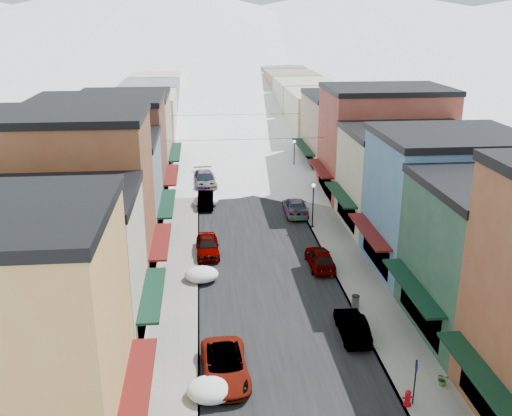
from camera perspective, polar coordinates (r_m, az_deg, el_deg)
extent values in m
cube|color=black|center=(79.58, -2.14, 5.52)|extent=(10.00, 160.00, 0.01)
cube|color=gray|center=(79.47, -6.92, 5.43)|extent=(3.20, 160.00, 0.15)
cube|color=gray|center=(80.21, 2.59, 5.67)|extent=(3.20, 160.00, 0.15)
cube|color=slate|center=(79.44, -5.79, 5.46)|extent=(0.10, 160.00, 0.15)
cube|color=slate|center=(80.01, 1.49, 5.65)|extent=(0.10, 160.00, 0.15)
cube|color=#57100E|center=(26.39, -11.77, -16.94)|extent=(1.20, 7.22, 0.15)
cube|color=beige|center=(34.04, -19.95, -6.55)|extent=(10.00, 8.00, 9.00)
cube|color=black|center=(32.37, -20.89, 1.08)|extent=(10.20, 8.20, 0.50)
cube|color=black|center=(33.62, -10.33, -8.45)|extent=(1.20, 6.80, 0.15)
cube|color=brown|center=(40.84, -18.27, 0.15)|extent=(11.00, 8.00, 12.00)
cube|color=black|center=(39.38, -19.21, 8.79)|extent=(11.20, 8.20, 0.50)
cube|color=#57100E|center=(40.87, -9.50, -3.29)|extent=(1.20, 6.80, 0.15)
cube|color=slate|center=(49.20, -15.48, 1.42)|extent=(10.00, 9.00, 8.50)
cube|color=black|center=(48.09, -15.94, 6.54)|extent=(10.20, 9.20, 0.50)
cube|color=black|center=(48.84, -8.89, 0.47)|extent=(1.20, 7.65, 0.15)
cube|color=brown|center=(57.66, -15.12, 5.02)|extent=(12.00, 9.00, 10.50)
cube|color=black|center=(56.65, -15.60, 10.42)|extent=(12.20, 9.20, 0.50)
cube|color=#57100E|center=(57.44, -8.44, 3.31)|extent=(1.20, 7.65, 0.15)
cube|color=tan|center=(67.27, -12.93, 6.70)|extent=(10.00, 11.00, 9.50)
cube|color=black|center=(66.43, -13.24, 10.91)|extent=(10.20, 11.20, 0.50)
cube|color=black|center=(67.11, -8.06, 5.60)|extent=(1.20, 9.35, 0.15)
cube|color=black|center=(28.12, 21.83, -15.55)|extent=(1.20, 7.65, 0.15)
cube|color=#224836|center=(36.95, 23.68, -5.00)|extent=(10.00, 9.00, 9.00)
cube|color=black|center=(35.17, 15.32, -7.56)|extent=(1.20, 7.65, 0.15)
cube|color=teal|center=(44.26, 18.33, 0.21)|extent=(10.00, 9.00, 10.00)
cube|color=black|center=(42.95, 19.05, 6.86)|extent=(10.20, 9.20, 0.50)
cube|color=#57100E|center=(42.95, 11.22, -2.29)|extent=(1.20, 7.65, 0.15)
cube|color=#BEB999|center=(52.61, 14.95, 2.60)|extent=(11.00, 9.00, 8.50)
cube|color=black|center=(51.57, 15.37, 7.40)|extent=(11.20, 9.20, 0.50)
cube|color=black|center=(51.13, 8.42, 1.35)|extent=(1.20, 7.65, 0.15)
cube|color=maroon|center=(60.70, 12.63, 6.14)|extent=(12.00, 9.00, 11.00)
cube|color=black|center=(59.73, 13.03, 11.52)|extent=(12.20, 9.20, 0.50)
cube|color=#57100E|center=(59.55, 6.40, 3.96)|extent=(1.20, 7.65, 0.15)
cube|color=#987A64|center=(70.00, 9.31, 7.18)|extent=(10.00, 11.00, 9.00)
cube|color=black|center=(69.21, 9.52, 11.03)|extent=(10.20, 11.20, 0.50)
cube|color=black|center=(69.08, 4.73, 6.11)|extent=(1.20, 9.35, 0.15)
cube|color=gray|center=(80.98, -11.22, 8.30)|extent=(9.00, 13.00, 8.00)
cube|color=gray|center=(82.35, 6.56, 8.71)|extent=(9.00, 13.00, 8.00)
cube|color=gray|center=(94.73, -10.45, 9.86)|extent=(9.00, 13.00, 8.00)
cube|color=gray|center=(95.90, 4.83, 10.21)|extent=(9.00, 13.00, 8.00)
cube|color=gray|center=(108.54, -9.88, 11.02)|extent=(9.00, 13.00, 8.00)
cube|color=gray|center=(109.57, 3.53, 11.33)|extent=(9.00, 13.00, 8.00)
cube|color=gray|center=(122.40, -9.43, 11.92)|extent=(9.00, 13.00, 8.00)
cube|color=gray|center=(123.31, 2.50, 12.20)|extent=(9.00, 13.00, 8.00)
cube|color=silver|center=(242.63, -4.62, 15.96)|extent=(360.00, 40.00, 12.00)
cone|color=white|center=(293.39, -11.06, 18.35)|extent=(300.00, 300.00, 34.00)
cone|color=white|center=(296.79, 9.50, 18.06)|extent=(320.00, 320.00, 30.00)
cylinder|color=black|center=(58.75, -1.02, 6.88)|extent=(16.40, 0.04, 0.04)
cylinder|color=black|center=(73.45, -1.96, 9.32)|extent=(16.40, 0.04, 0.04)
imported|color=silver|center=(31.43, -3.12, -15.51)|extent=(2.63, 5.31, 1.45)
imported|color=#A0A2A8|center=(46.03, -4.87, -3.76)|extent=(1.94, 4.57, 1.54)
imported|color=black|center=(57.32, -5.06, 0.83)|extent=(1.64, 4.43, 1.45)
imported|color=#A4A7AC|center=(63.80, -5.14, 2.84)|extent=(2.84, 6.08, 1.72)
imported|color=black|center=(35.39, 9.60, -11.54)|extent=(1.58, 4.26, 1.39)
imported|color=gray|center=(43.91, 6.43, -4.97)|extent=(1.84, 4.54, 1.54)
imported|color=black|center=(55.08, 3.96, 0.15)|extent=(2.40, 5.44, 1.55)
imported|color=#AAAEB2|center=(79.69, -2.59, 6.05)|extent=(2.01, 4.29, 1.42)
imported|color=white|center=(80.82, -1.78, 6.26)|extent=(2.60, 5.34, 1.46)
cylinder|color=#A60810|center=(30.65, 14.87, -18.43)|extent=(0.38, 0.38, 0.11)
cylinder|color=#A60810|center=(30.48, 14.92, -18.01)|extent=(0.27, 0.27, 0.67)
sphere|color=#A60810|center=(30.26, 14.98, -17.43)|extent=(0.29, 0.29, 0.29)
cylinder|color=#A60810|center=(30.41, 14.94, -17.84)|extent=(0.51, 0.11, 0.11)
cylinder|color=black|center=(30.13, 15.60, -16.41)|extent=(0.07, 0.07, 2.51)
cube|color=navy|center=(29.63, 15.76, -14.96)|extent=(0.04, 0.34, 0.46)
cylinder|color=slate|center=(38.33, 9.92, -9.24)|extent=(0.48, 0.48, 0.83)
cylinder|color=black|center=(38.13, 9.95, -8.67)|extent=(0.52, 0.52, 0.06)
cylinder|color=black|center=(51.74, 5.64, -1.85)|extent=(0.28, 0.28, 0.09)
cylinder|color=black|center=(51.11, 5.71, 0.08)|extent=(0.11, 0.11, 3.78)
sphere|color=white|center=(50.50, 5.78, 2.27)|extent=(0.34, 0.34, 0.34)
cylinder|color=black|center=(68.69, 3.79, 3.47)|extent=(0.29, 0.29, 0.10)
cylinder|color=black|center=(68.22, 3.83, 4.97)|extent=(0.11, 0.11, 3.80)
sphere|color=white|center=(67.75, 3.87, 6.65)|extent=(0.34, 0.34, 0.34)
imported|color=#3B6F32|center=(32.33, 18.15, -15.98)|extent=(0.62, 0.54, 0.68)
ellipsoid|color=white|center=(30.19, -4.50, -17.65)|extent=(2.48, 2.10, 1.05)
ellipsoid|color=white|center=(31.32, -4.16, -16.71)|extent=(1.06, 0.95, 0.53)
ellipsoid|color=white|center=(41.74, -5.47, -6.64)|extent=(2.47, 2.09, 1.05)
ellipsoid|color=white|center=(42.94, -5.20, -6.25)|extent=(1.06, 0.95, 0.53)
ellipsoid|color=white|center=(57.55, -5.05, 0.71)|extent=(2.56, 2.17, 1.09)
ellipsoid|color=white|center=(58.78, -4.87, 0.83)|extent=(1.10, 0.99, 0.55)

